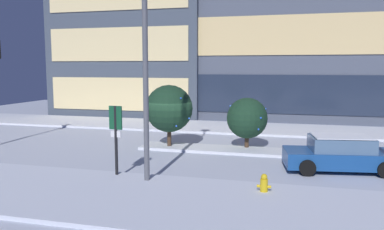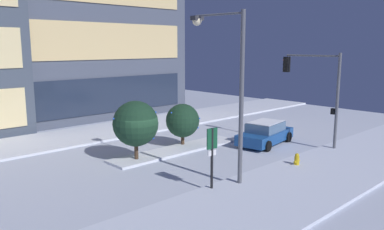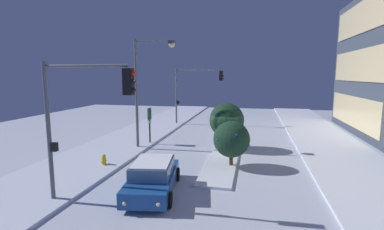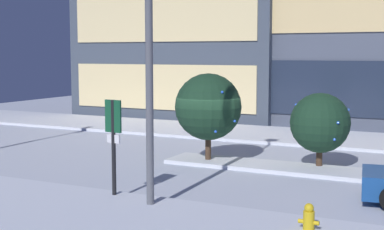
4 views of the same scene
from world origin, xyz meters
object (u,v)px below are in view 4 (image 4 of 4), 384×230
street_lamp_arched (161,17)px  decorated_tree_left_of_median (208,107)px  parking_info_sign (113,136)px  fire_hydrant (309,220)px  decorated_tree_median (320,123)px

street_lamp_arched → decorated_tree_left_of_median: (-1.17, 5.60, -2.97)m
street_lamp_arched → parking_info_sign: street_lamp_arched is taller
fire_hydrant → parking_info_sign: size_ratio=0.27×
street_lamp_arched → fire_hydrant: 6.55m
decorated_tree_median → fire_hydrant: bearing=-78.3°
fire_hydrant → decorated_tree_median: size_ratio=0.27×
fire_hydrant → parking_info_sign: parking_info_sign is taller
fire_hydrant → decorated_tree_left_of_median: bearing=129.9°
street_lamp_arched → decorated_tree_left_of_median: 6.44m
street_lamp_arched → parking_info_sign: bearing=100.6°
parking_info_sign → decorated_tree_median: parking_info_sign is taller
fire_hydrant → street_lamp_arched: bearing=166.6°
street_lamp_arched → decorated_tree_median: size_ratio=2.86×
parking_info_sign → decorated_tree_left_of_median: bearing=4.5°
street_lamp_arched → decorated_tree_median: bearing=-29.4°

